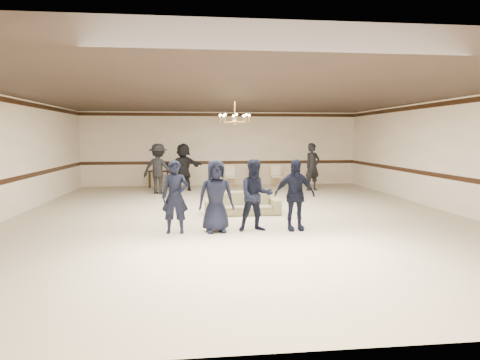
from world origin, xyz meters
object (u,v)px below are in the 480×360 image
object	(u,v)px
chandelier	(235,111)
adult_left	(158,169)
banquet_chair_left	(230,177)
boy_c	(256,196)
boy_a	(175,197)
boy_d	(295,195)
banquet_chair_mid	(254,176)
banquet_chair_right	(277,176)
console_table	(159,179)
adult_right	(312,167)
settee	(242,203)
adult_mid	(183,167)
boy_b	(216,196)

from	to	relation	value
chandelier	adult_left	distance (m)	4.76
banquet_chair_left	boy_c	bearing A→B (deg)	-92.26
boy_c	boy_a	bearing A→B (deg)	175.76
boy_c	boy_d	size ratio (longest dim) A/B	1.00
boy_d	banquet_chair_mid	world-z (taller)	boy_d
chandelier	boy_c	size ratio (longest dim) A/B	0.58
banquet_chair_right	console_table	bearing A→B (deg)	-178.99
adult_left	banquet_chair_left	xyz separation A→B (m)	(2.84, 1.67, -0.49)
boy_a	banquet_chair_left	bearing A→B (deg)	80.93
boy_d	banquet_chair_right	distance (m)	8.11
chandelier	adult_right	world-z (taller)	chandelier
settee	console_table	xyz separation A→B (m)	(-2.83, 6.18, 0.05)
chandelier	adult_right	bearing A→B (deg)	47.90
boy_a	banquet_chair_mid	size ratio (longest dim) A/B	1.82
adult_mid	banquet_chair_right	distance (m)	4.08
boy_b	banquet_chair_mid	world-z (taller)	boy_b
boy_b	banquet_chair_right	size ratio (longest dim) A/B	1.82
boy_a	adult_mid	world-z (taller)	adult_mid
settee	adult_left	distance (m)	5.10
chandelier	banquet_chair_right	world-z (taller)	chandelier
banquet_chair_right	console_table	world-z (taller)	banquet_chair_right
adult_mid	banquet_chair_right	size ratio (longest dim) A/B	2.10
boy_d	adult_mid	distance (m)	7.55
adult_left	adult_mid	xyz separation A→B (m)	(0.90, 0.70, 0.00)
adult_right	boy_a	bearing A→B (deg)	-150.76
boy_c	console_table	bearing A→B (deg)	105.20
boy_a	banquet_chair_mid	xyz separation A→B (m)	(2.90, 8.01, -0.37)
boy_a	boy_c	world-z (taller)	same
settee	adult_right	bearing A→B (deg)	53.85
chandelier	adult_mid	distance (m)	4.94
boy_d	boy_c	bearing A→B (deg)	176.88
chandelier	banquet_chair_left	xyz separation A→B (m)	(0.30, 5.21, -2.43)
settee	banquet_chair_right	xyz separation A→B (m)	(2.17, 5.98, 0.15)
banquet_chair_right	boy_c	bearing A→B (deg)	-101.40
boy_a	banquet_chair_left	distance (m)	8.24
banquet_chair_right	settee	bearing A→B (deg)	-106.68
chandelier	banquet_chair_mid	xyz separation A→B (m)	(1.30, 5.21, -2.43)
boy_d	settee	world-z (taller)	boy_d
chandelier	boy_b	bearing A→B (deg)	-103.99
banquet_chair_left	console_table	xyz separation A→B (m)	(-3.00, 0.20, -0.09)
boy_b	banquet_chair_mid	distance (m)	8.27
boy_c	banquet_chair_right	world-z (taller)	boy_c
adult_right	banquet_chair_mid	xyz separation A→B (m)	(-2.16, 1.37, -0.49)
boy_c	banquet_chair_left	distance (m)	8.02
console_table	banquet_chair_left	bearing A→B (deg)	1.85
boy_d	settee	distance (m)	2.31
boy_c	banquet_chair_mid	world-z (taller)	boy_c
chandelier	adult_right	size ratio (longest dim) A/B	0.50
adult_left	console_table	size ratio (longest dim) A/B	2.21
banquet_chair_right	banquet_chair_mid	bearing A→B (deg)	-176.70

